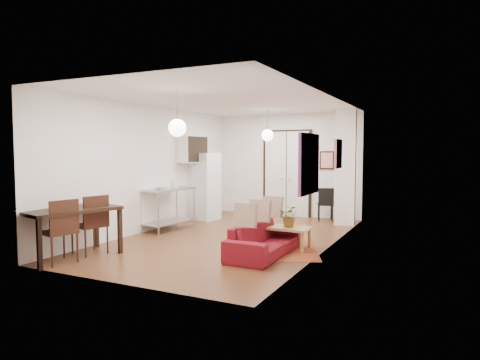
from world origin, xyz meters
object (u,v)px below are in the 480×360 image
at_px(dining_chair_near, 94,219).
at_px(black_side_chair, 326,201).
at_px(kitchen_counter, 168,202).
at_px(dining_chair_far, 63,225).
at_px(sofa, 265,239).
at_px(coffee_table, 285,230).
at_px(dining_table, 70,214).
at_px(fridge, 205,186).

distance_m(dining_chair_near, black_side_chair, 6.21).
xyz_separation_m(kitchen_counter, dining_chair_far, (0.08, -3.12, -0.02)).
xyz_separation_m(sofa, kitchen_counter, (-2.97, 1.22, 0.37)).
bearing_deg(kitchen_counter, coffee_table, -3.25).
distance_m(dining_table, black_side_chair, 6.66).
xyz_separation_m(dining_chair_far, black_side_chair, (2.88, 6.20, -0.11)).
height_order(sofa, fridge, fridge).
xyz_separation_m(coffee_table, kitchen_counter, (-3.12, 0.62, 0.28)).
xyz_separation_m(fridge, dining_table, (0.00, -4.58, -0.13)).
height_order(fridge, dining_chair_far, fridge).
height_order(sofa, dining_chair_far, dining_chair_far).
relative_size(sofa, black_side_chair, 2.20).
relative_size(dining_chair_far, black_side_chair, 1.22).
xyz_separation_m(kitchen_counter, black_side_chair, (2.96, 3.08, -0.14)).
bearing_deg(dining_chair_near, coffee_table, 135.07).
distance_m(kitchen_counter, dining_chair_near, 2.42).
relative_size(coffee_table, dining_chair_far, 0.90).
relative_size(kitchen_counter, dining_chair_far, 1.27).
bearing_deg(fridge, dining_table, -82.00).
bearing_deg(black_side_chair, kitchen_counter, 26.81).
height_order(sofa, coffee_table, sofa).
bearing_deg(sofa, fridge, 45.47).
relative_size(coffee_table, dining_table, 0.55).
bearing_deg(dining_chair_far, coffee_table, 143.87).
xyz_separation_m(sofa, dining_table, (-2.97, -1.66, 0.49)).
bearing_deg(dining_chair_near, black_side_chair, 166.83).
relative_size(sofa, coffee_table, 2.01).
relative_size(kitchen_counter, dining_chair_near, 1.27).
bearing_deg(sofa, dining_chair_near, 112.48).
relative_size(coffee_table, fridge, 0.54).
distance_m(dining_chair_far, black_side_chair, 6.83).
height_order(fridge, black_side_chair, fridge).
relative_size(dining_table, dining_chair_far, 1.62).
relative_size(sofa, dining_chair_near, 1.81).
bearing_deg(dining_chair_near, dining_table, 4.23).
bearing_deg(coffee_table, dining_chair_far, -140.57).
xyz_separation_m(fridge, black_side_chair, (2.96, 1.38, -0.39)).
bearing_deg(black_side_chair, sofa, 70.84).
height_order(fridge, dining_chair_near, fridge).
relative_size(coffee_table, dining_chair_near, 0.90).
xyz_separation_m(coffee_table, black_side_chair, (-0.16, 3.70, 0.14)).
distance_m(dining_table, dining_chair_far, 0.29).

